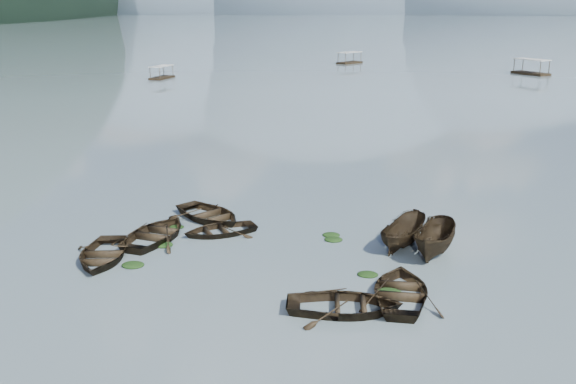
# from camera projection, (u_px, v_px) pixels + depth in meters

# --- Properties ---
(ground_plane) EXTENTS (2400.00, 2400.00, 0.00)m
(ground_plane) POSITION_uv_depth(u_px,v_px,m) (252.00, 323.00, 25.99)
(ground_plane) COLOR slate
(haze_mtn_a) EXTENTS (520.00, 520.00, 280.00)m
(haze_mtn_a) POSITION_uv_depth(u_px,v_px,m) (183.00, 11.00, 912.91)
(haze_mtn_a) COLOR #475666
(haze_mtn_a) RESTS_ON ground
(haze_mtn_b) EXTENTS (520.00, 520.00, 340.00)m
(haze_mtn_b) POSITION_uv_depth(u_px,v_px,m) (323.00, 12.00, 889.44)
(haze_mtn_b) COLOR #475666
(haze_mtn_b) RESTS_ON ground
(haze_mtn_c) EXTENTS (520.00, 520.00, 260.00)m
(haze_mtn_c) POSITION_uv_depth(u_px,v_px,m) (471.00, 12.00, 865.96)
(haze_mtn_c) COLOR #475666
(haze_mtn_c) RESTS_ON ground
(rowboat_0) EXTENTS (4.16, 5.31, 1.00)m
(rowboat_0) POSITION_uv_depth(u_px,v_px,m) (103.00, 260.00, 32.35)
(rowboat_0) COLOR black
(rowboat_0) RESTS_ON ground
(rowboat_1) EXTENTS (4.72, 5.82, 1.06)m
(rowboat_1) POSITION_uv_depth(u_px,v_px,m) (157.00, 239.00, 35.17)
(rowboat_1) COLOR black
(rowboat_1) RESTS_ON ground
(rowboat_3) EXTENTS (3.84, 5.22, 1.05)m
(rowboat_3) POSITION_uv_depth(u_px,v_px,m) (401.00, 298.00, 28.18)
(rowboat_3) COLOR black
(rowboat_3) RESTS_ON ground
(rowboat_4) EXTENTS (5.14, 3.85, 1.01)m
(rowboat_4) POSITION_uv_depth(u_px,v_px,m) (345.00, 312.00, 26.92)
(rowboat_4) COLOR black
(rowboat_4) RESTS_ON ground
(rowboat_5) EXTENTS (3.17, 5.03, 1.82)m
(rowboat_5) POSITION_uv_depth(u_px,v_px,m) (434.00, 254.00, 33.10)
(rowboat_5) COLOR black
(rowboat_5) RESTS_ON ground
(rowboat_6) EXTENTS (6.21, 6.02, 1.05)m
(rowboat_6) POSITION_uv_depth(u_px,v_px,m) (209.00, 219.00, 38.37)
(rowboat_6) COLOR black
(rowboat_6) RESTS_ON ground
(rowboat_7) EXTENTS (5.09, 4.68, 0.86)m
(rowboat_7) POSITION_uv_depth(u_px,v_px,m) (220.00, 234.00, 35.97)
(rowboat_7) COLOR black
(rowboat_7) RESTS_ON ground
(rowboat_8) EXTENTS (3.29, 4.60, 1.67)m
(rowboat_8) POSITION_uv_depth(u_px,v_px,m) (402.00, 245.00, 34.26)
(rowboat_8) COLOR black
(rowboat_8) RESTS_ON ground
(weed_clump_0) EXTENTS (1.13, 0.92, 0.25)m
(weed_clump_0) POSITION_uv_depth(u_px,v_px,m) (133.00, 266.00, 31.56)
(weed_clump_0) COLOR black
(weed_clump_0) RESTS_ON ground
(weed_clump_1) EXTENTS (1.10, 0.88, 0.24)m
(weed_clump_1) POSITION_uv_depth(u_px,v_px,m) (163.00, 246.00, 34.18)
(weed_clump_1) COLOR black
(weed_clump_1) RESTS_ON ground
(weed_clump_2) EXTENTS (1.26, 1.01, 0.27)m
(weed_clump_2) POSITION_uv_depth(u_px,v_px,m) (388.00, 295.00, 28.48)
(weed_clump_2) COLOR black
(weed_clump_2) RESTS_ON ground
(weed_clump_3) EXTENTS (1.01, 0.85, 0.22)m
(weed_clump_3) POSITION_uv_depth(u_px,v_px,m) (333.00, 240.00, 34.97)
(weed_clump_3) COLOR black
(weed_clump_3) RESTS_ON ground
(weed_clump_4) EXTENTS (1.00, 0.79, 0.21)m
(weed_clump_4) POSITION_uv_depth(u_px,v_px,m) (368.00, 275.00, 30.50)
(weed_clump_4) COLOR black
(weed_clump_4) RESTS_ON ground
(weed_clump_5) EXTENTS (0.92, 0.74, 0.19)m
(weed_clump_5) POSITION_uv_depth(u_px,v_px,m) (155.00, 229.00, 36.65)
(weed_clump_5) COLOR black
(weed_clump_5) RESTS_ON ground
(weed_clump_6) EXTENTS (0.85, 0.71, 0.18)m
(weed_clump_6) POSITION_uv_depth(u_px,v_px,m) (177.00, 227.00, 36.98)
(weed_clump_6) COLOR black
(weed_clump_6) RESTS_ON ground
(weed_clump_7) EXTENTS (0.99, 0.79, 0.22)m
(weed_clump_7) POSITION_uv_depth(u_px,v_px,m) (331.00, 236.00, 35.65)
(weed_clump_7) COLOR black
(weed_clump_7) RESTS_ON ground
(pontoon_left) EXTENTS (3.19, 5.72, 2.07)m
(pontoon_left) POSITION_uv_depth(u_px,v_px,m) (162.00, 79.00, 109.07)
(pontoon_left) COLOR black
(pontoon_left) RESTS_ON ground
(pontoon_centre) EXTENTS (5.58, 6.28, 2.29)m
(pontoon_centre) POSITION_uv_depth(u_px,v_px,m) (349.00, 63.00, 136.10)
(pontoon_centre) COLOR black
(pontoon_centre) RESTS_ON ground
(pontoon_right) EXTENTS (6.27, 7.16, 2.60)m
(pontoon_right) POSITION_uv_depth(u_px,v_px,m) (530.00, 74.00, 115.45)
(pontoon_right) COLOR black
(pontoon_right) RESTS_ON ground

